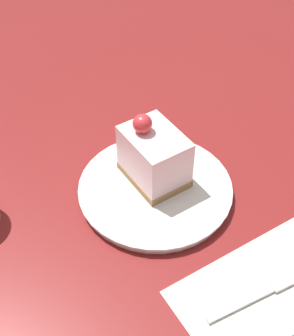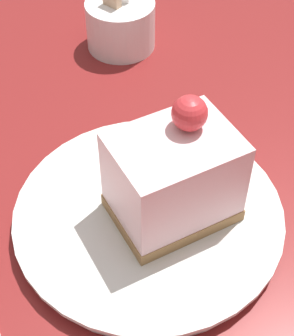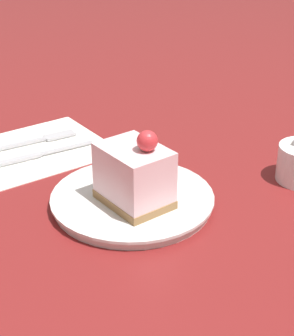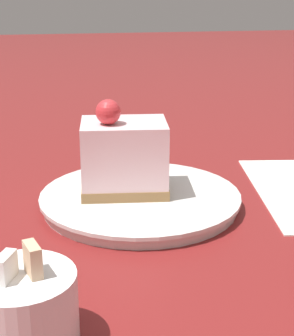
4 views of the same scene
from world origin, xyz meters
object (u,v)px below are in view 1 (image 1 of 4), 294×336
object	(u,v)px
plate	(155,189)
cake_slice	(154,156)
knife	(284,283)
fork	(293,330)

from	to	relation	value
plate	cake_slice	size ratio (longest dim) A/B	2.09
cake_slice	knife	distance (m)	0.24
plate	knife	xyz separation A→B (m)	(-0.22, -0.02, -0.00)
knife	cake_slice	bearing A→B (deg)	16.07
plate	fork	size ratio (longest dim) A/B	1.28
plate	cake_slice	xyz separation A→B (m)	(0.02, -0.01, 0.05)
fork	knife	bearing A→B (deg)	-28.62
cake_slice	fork	distance (m)	0.28
cake_slice	knife	xyz separation A→B (m)	(-0.23, -0.01, -0.05)
fork	knife	distance (m)	0.06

